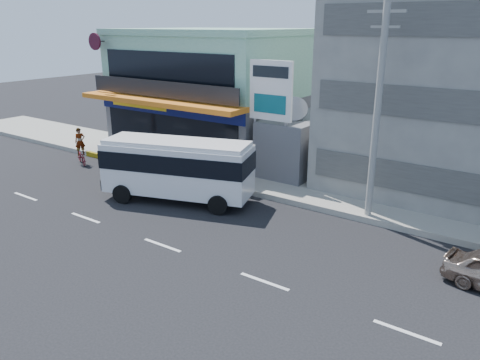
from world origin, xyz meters
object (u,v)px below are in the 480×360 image
object	(u,v)px
satellite_dish	(294,118)
motorcycle_rider	(81,152)
billboard	(271,98)
shop_building	(216,93)
utility_pole_near	(377,111)
minibus	(177,165)

from	to	relation	value
satellite_dish	motorcycle_rider	distance (m)	14.03
billboard	shop_building	bearing A→B (deg)	147.68
shop_building	utility_pole_near	bearing A→B (deg)	-25.06
utility_pole_near	minibus	distance (m)	10.03
minibus	utility_pole_near	bearing A→B (deg)	19.17
satellite_dish	minibus	world-z (taller)	satellite_dish
shop_building	motorcycle_rider	xyz separation A→B (m)	(-4.65, -8.32, -3.21)
billboard	utility_pole_near	bearing A→B (deg)	-15.48
satellite_dish	utility_pole_near	size ratio (longest dim) A/B	0.15
shop_building	motorcycle_rider	distance (m)	10.06
shop_building	billboard	world-z (taller)	shop_building
utility_pole_near	motorcycle_rider	distance (m)	19.24
shop_building	motorcycle_rider	world-z (taller)	shop_building
utility_pole_near	satellite_dish	bearing A→B (deg)	149.04
satellite_dish	minibus	xyz separation A→B (m)	(-2.96, -6.72, -1.68)
shop_building	satellite_dish	bearing A→B (deg)	-20.21
satellite_dish	motorcycle_rider	bearing A→B (deg)	-156.98
billboard	satellite_dish	bearing A→B (deg)	74.48
satellite_dish	utility_pole_near	xyz separation A→B (m)	(6.00, -3.60, 1.57)
billboard	minibus	bearing A→B (deg)	-116.62
utility_pole_near	motorcycle_rider	xyz separation A→B (m)	(-18.65, -1.78, -4.36)
utility_pole_near	minibus	world-z (taller)	utility_pole_near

